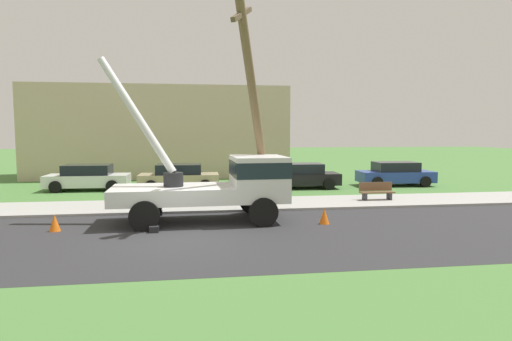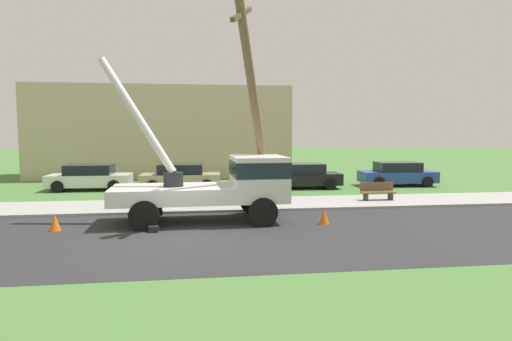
% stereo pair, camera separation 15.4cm
% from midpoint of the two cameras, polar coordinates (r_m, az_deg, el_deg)
% --- Properties ---
extents(ground_plane, '(120.00, 120.00, 0.00)m').
position_cam_midpoint_polar(ground_plane, '(25.60, -8.73, -2.21)').
color(ground_plane, '#477538').
extents(road_asphalt, '(80.00, 7.79, 0.01)m').
position_cam_midpoint_polar(road_asphalt, '(13.78, -9.58, -8.58)').
color(road_asphalt, '#2B2B2D').
rests_on(road_asphalt, ground).
extents(sidewalk_strip, '(80.00, 3.27, 0.10)m').
position_cam_midpoint_polar(sidewalk_strip, '(19.19, -9.06, -4.53)').
color(sidewalk_strip, '#9E9E99').
rests_on(sidewalk_strip, ground).
extents(utility_truck, '(6.83, 3.21, 5.98)m').
position_cam_midpoint_polar(utility_truck, '(15.86, -4.03, -1.56)').
color(utility_truck, silver).
rests_on(utility_truck, ground).
extents(leaning_utility_pole, '(2.14, 3.95, 8.32)m').
position_cam_midpoint_polar(leaning_utility_pole, '(16.41, 0.08, 8.58)').
color(leaning_utility_pole, brown).
rests_on(leaning_utility_pole, ground).
extents(traffic_cone_ahead, '(0.36, 0.36, 0.56)m').
position_cam_midpoint_polar(traffic_cone_ahead, '(15.59, 9.19, -5.93)').
color(traffic_cone_ahead, orange).
rests_on(traffic_cone_ahead, ground).
extents(traffic_cone_behind, '(0.36, 0.36, 0.56)m').
position_cam_midpoint_polar(traffic_cone_behind, '(15.78, -24.58, -6.20)').
color(traffic_cone_behind, orange).
rests_on(traffic_cone_behind, ground).
extents(traffic_cone_curbside, '(0.36, 0.36, 0.56)m').
position_cam_midpoint_polar(traffic_cone_curbside, '(17.48, 0.51, -4.66)').
color(traffic_cone_curbside, orange).
rests_on(traffic_cone_curbside, ground).
extents(parked_sedan_white, '(4.43, 2.06, 1.42)m').
position_cam_midpoint_polar(parked_sedan_white, '(25.83, -20.77, -0.83)').
color(parked_sedan_white, silver).
rests_on(parked_sedan_white, ground).
extents(parked_sedan_tan, '(4.45, 2.10, 1.42)m').
position_cam_midpoint_polar(parked_sedan_tan, '(24.81, -9.67, -0.80)').
color(parked_sedan_tan, tan).
rests_on(parked_sedan_tan, ground).
extents(parked_sedan_black, '(4.46, 2.12, 1.42)m').
position_cam_midpoint_polar(parked_sedan_black, '(25.05, 6.17, -0.70)').
color(parked_sedan_black, black).
rests_on(parked_sedan_black, ground).
extents(parked_sedan_blue, '(4.48, 2.16, 1.42)m').
position_cam_midpoint_polar(parked_sedan_blue, '(27.41, 18.17, -0.43)').
color(parked_sedan_blue, '#263F99').
rests_on(parked_sedan_blue, ground).
extents(park_bench, '(1.60, 0.45, 0.90)m').
position_cam_midpoint_polar(park_bench, '(20.92, 15.85, -2.72)').
color(park_bench, brown).
rests_on(park_bench, ground).
extents(lowrise_building_backdrop, '(18.00, 6.00, 6.40)m').
position_cam_midpoint_polar(lowrise_building_backdrop, '(32.92, -11.83, 4.95)').
color(lowrise_building_backdrop, '#C6B293').
rests_on(lowrise_building_backdrop, ground).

